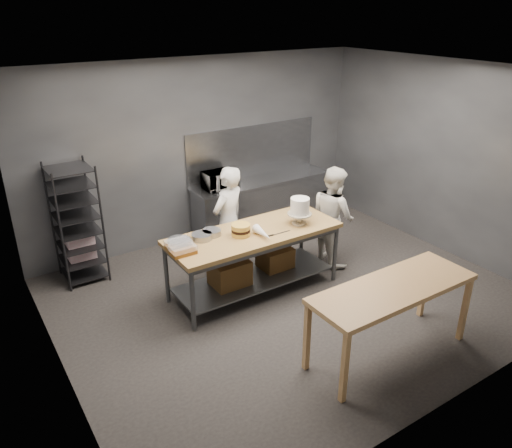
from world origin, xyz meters
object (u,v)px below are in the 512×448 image
at_px(speed_rack, 77,224).
at_px(microwave, 220,180).
at_px(work_table, 252,254).
at_px(chef_right, 333,215).
at_px(near_counter, 393,293).
at_px(layer_cake, 241,230).
at_px(chef_behind, 228,221).
at_px(frosted_cake_stand, 300,208).

xyz_separation_m(speed_rack, microwave, (2.38, 0.08, 0.19)).
height_order(work_table, chef_right, chef_right).
distance_m(near_counter, chef_right, 2.32).
xyz_separation_m(work_table, layer_cake, (-0.20, -0.03, 0.43)).
height_order(chef_behind, layer_cake, chef_behind).
height_order(chef_behind, chef_right, chef_behind).
bearing_deg(chef_right, chef_behind, 77.32).
height_order(speed_rack, chef_right, speed_rack).
relative_size(work_table, chef_behind, 1.45).
height_order(work_table, near_counter, work_table).
bearing_deg(frosted_cake_stand, near_counter, -94.11).
height_order(microwave, frosted_cake_stand, frosted_cake_stand).
xyz_separation_m(near_counter, speed_rack, (-2.44, 3.70, 0.04)).
height_order(near_counter, chef_right, chef_right).
bearing_deg(chef_behind, chef_right, 138.67).
relative_size(chef_behind, layer_cake, 6.56).
height_order(near_counter, layer_cake, layer_cake).
height_order(work_table, microwave, microwave).
xyz_separation_m(chef_behind, frosted_cake_stand, (0.68, -0.80, 0.33)).
bearing_deg(chef_behind, microwave, -134.27).
relative_size(chef_right, microwave, 2.84).
height_order(near_counter, microwave, microwave).
bearing_deg(work_table, chef_behind, 89.44).
xyz_separation_m(work_table, chef_behind, (0.01, 0.65, 0.25)).
bearing_deg(work_table, microwave, 74.45).
distance_m(work_table, chef_right, 1.53).
xyz_separation_m(near_counter, microwave, (-0.06, 3.78, 0.24)).
bearing_deg(near_counter, speed_rack, 123.40).
relative_size(work_table, microwave, 4.43).
relative_size(speed_rack, frosted_cake_stand, 4.61).
xyz_separation_m(microwave, layer_cake, (-0.69, -1.79, -0.05)).
relative_size(chef_behind, chef_right, 1.07).
bearing_deg(layer_cake, near_counter, -69.41).
distance_m(work_table, near_counter, 2.11).
distance_m(chef_right, frosted_cake_stand, 0.95).
height_order(work_table, speed_rack, speed_rack).
height_order(work_table, frosted_cake_stand, frosted_cake_stand).
height_order(near_counter, frosted_cake_stand, frosted_cake_stand).
bearing_deg(frosted_cake_stand, layer_cake, 172.36).
relative_size(near_counter, speed_rack, 1.14).
relative_size(work_table, speed_rack, 1.37).
height_order(chef_right, frosted_cake_stand, chef_right).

